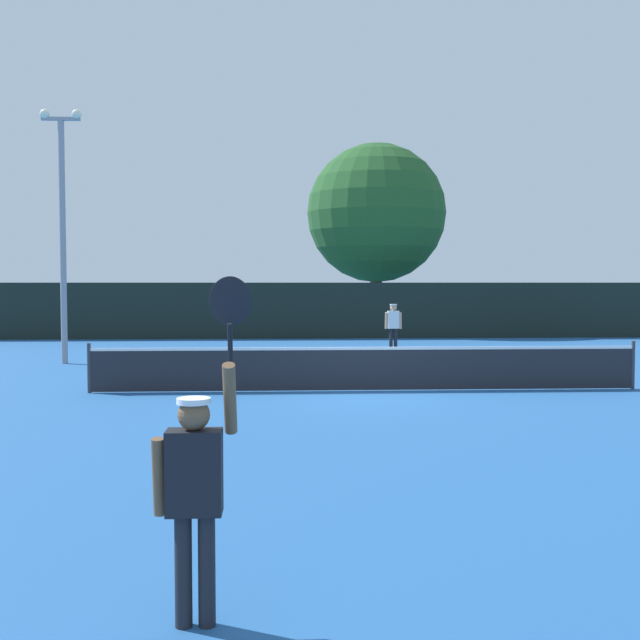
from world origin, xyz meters
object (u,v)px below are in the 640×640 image
player_serving (196,476)px  light_pole (62,218)px  player_receiving (393,323)px  large_tree (376,213)px  tennis_ball (442,384)px  parked_car_near (166,314)px

player_serving → light_pole: bearing=108.2°
player_receiving → light_pole: (-10.08, -3.08, 3.22)m
light_pole → large_tree: 17.32m
player_serving → light_pole: light_pole is taller
tennis_ball → light_pole: 12.01m
large_tree → player_serving: bearing=-99.4°
player_receiving → light_pole: bearing=17.0°
large_tree → light_pole: bearing=-128.7°
player_serving → large_tree: 31.57m
large_tree → parked_car_near: bearing=165.2°
parked_car_near → large_tree: bearing=-16.5°
player_receiving → tennis_ball: player_receiving is taller
large_tree → player_receiving: bearing=-93.9°
player_serving → player_receiving: (4.38, 20.43, -0.06)m
player_serving → large_tree: size_ratio=0.27×
player_receiving → large_tree: size_ratio=0.18×
light_pole → parked_car_near: size_ratio=1.72×
light_pole → large_tree: (10.79, 13.48, 1.38)m
light_pole → parked_car_near: (0.52, 16.19, -3.44)m
tennis_ball → large_tree: bearing=87.5°
large_tree → parked_car_near: size_ratio=2.08×
tennis_ball → parked_car_near: 23.38m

